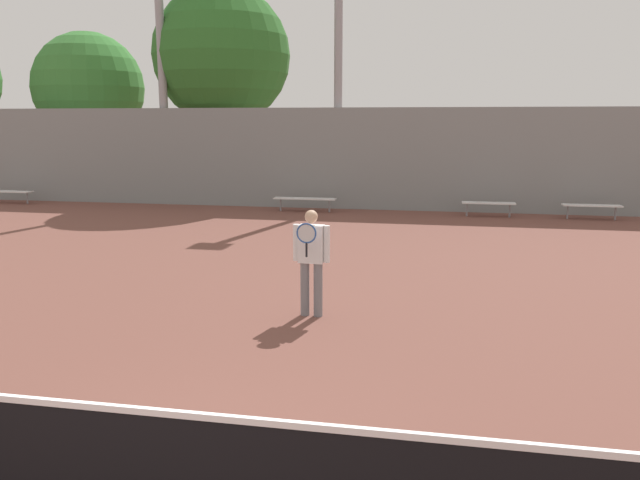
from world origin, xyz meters
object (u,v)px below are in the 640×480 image
at_px(tree_green_tall, 89,88).
at_px(tree_green_broad, 222,56).
at_px(bench_courtside_near, 10,192).
at_px(light_pole_center_back, 160,17).
at_px(bench_by_gate, 489,204).
at_px(light_pole_near_left, 338,54).
at_px(bench_adjacent_court, 592,206).
at_px(tennis_player, 311,256).
at_px(bench_courtside_far, 305,199).
at_px(tennis_net, 134,473).

bearing_deg(tree_green_tall, tree_green_broad, -16.02).
relative_size(bench_courtside_near, light_pole_center_back, 0.14).
bearing_deg(tree_green_broad, bench_by_gate, -17.24).
relative_size(light_pole_near_left, light_pole_center_back, 0.77).
relative_size(tree_green_tall, tree_green_broad, 0.84).
relative_size(bench_adjacent_court, tree_green_tall, 0.26).
bearing_deg(tree_green_tall, tennis_player, -50.75).
height_order(bench_courtside_near, light_pole_center_back, light_pole_center_back).
xyz_separation_m(bench_courtside_far, bench_adjacent_court, (9.12, 0.00, -0.00)).
distance_m(tennis_net, tennis_player, 5.52).
relative_size(bench_courtside_far, light_pole_near_left, 0.23).
relative_size(bench_by_gate, tree_green_broad, 0.21).
height_order(tennis_player, bench_courtside_far, tennis_player).
bearing_deg(light_pole_center_back, tennis_player, -57.03).
xyz_separation_m(bench_courtside_near, light_pole_near_left, (12.08, 1.35, 4.84)).
xyz_separation_m(light_pole_near_left, tree_green_tall, (-11.59, 3.67, -0.86)).
xyz_separation_m(bench_adjacent_court, bench_by_gate, (-3.11, -0.00, -0.00)).
bearing_deg(bench_adjacent_court, tennis_player, -120.67).
distance_m(bench_courtside_near, bench_adjacent_court, 20.30).
relative_size(tennis_net, tree_green_tall, 1.49).
height_order(tennis_net, light_pole_center_back, light_pole_center_back).
relative_size(bench_courtside_far, light_pole_center_back, 0.18).
bearing_deg(light_pole_near_left, tree_green_broad, 160.24).
bearing_deg(bench_by_gate, light_pole_near_left, 165.19).
bearing_deg(tree_green_broad, tennis_net, -72.49).
distance_m(tennis_player, light_pole_near_left, 13.30).
xyz_separation_m(light_pole_near_left, light_pole_center_back, (-6.37, -0.17, 1.35)).
bearing_deg(bench_courtside_far, bench_by_gate, -0.00).
bearing_deg(tennis_net, bench_adjacent_court, 67.80).
xyz_separation_m(bench_by_gate, tree_green_tall, (-16.70, 5.02, 3.99)).
height_order(bench_by_gate, tree_green_tall, tree_green_tall).
xyz_separation_m(light_pole_near_left, tree_green_broad, (-4.79, 1.72, 0.19)).
distance_m(bench_courtside_near, tree_green_tall, 6.43).
bearing_deg(light_pole_center_back, light_pole_near_left, 1.51).
distance_m(tennis_player, light_pole_center_back, 15.73).
height_order(bench_by_gate, tree_green_broad, tree_green_broad).
bearing_deg(tree_green_tall, bench_by_gate, -16.74).
bearing_deg(tree_green_broad, tennis_player, -65.74).
bearing_deg(tennis_net, tree_green_tall, 121.00).
xyz_separation_m(tennis_net, bench_courtside_far, (-2.33, 16.64, -0.12)).
distance_m(tennis_player, bench_courtside_far, 11.43).
height_order(bench_courtside_far, tree_green_broad, tree_green_broad).
xyz_separation_m(tennis_net, bench_adjacent_court, (6.79, 16.64, -0.12)).
bearing_deg(light_pole_near_left, bench_courtside_near, -173.62).
bearing_deg(tennis_player, tree_green_broad, 117.92).
height_order(tennis_net, bench_by_gate, tennis_net).
bearing_deg(bench_courtside_near, tennis_player, -39.11).
distance_m(bench_by_gate, light_pole_near_left, 7.17).
bearing_deg(bench_courtside_near, bench_courtside_far, 0.00).
bearing_deg(tennis_player, light_pole_center_back, 126.63).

